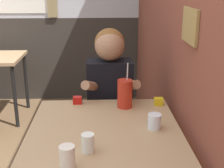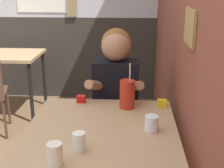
{
  "view_description": "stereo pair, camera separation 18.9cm",
  "coord_description": "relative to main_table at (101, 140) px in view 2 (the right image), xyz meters",
  "views": [
    {
      "loc": [
        0.72,
        -1.28,
        1.55
      ],
      "look_at": [
        0.79,
        0.51,
        0.96
      ],
      "focal_mm": 50.0,
      "sensor_mm": 36.0,
      "label": 1
    },
    {
      "loc": [
        0.91,
        -1.28,
        1.55
      ],
      "look_at": [
        0.79,
        0.51,
        0.96
      ],
      "focal_mm": 50.0,
      "sensor_mm": 36.0,
      "label": 2
    }
  ],
  "objects": [
    {
      "name": "glass_center",
      "position": [
        -0.09,
        -0.24,
        0.12
      ],
      "size": [
        0.06,
        0.06,
        0.1
      ],
      "color": "silver",
      "rests_on": "main_table"
    },
    {
      "name": "brick_wall_right",
      "position": [
        0.51,
        1.07,
        0.67
      ],
      "size": [
        0.08,
        4.79,
        2.7
      ],
      "color": "brown",
      "rests_on": "ground_plane"
    },
    {
      "name": "condiment_ketchup",
      "position": [
        -0.18,
        0.41,
        0.09
      ],
      "size": [
        0.06,
        0.04,
        0.05
      ],
      "color": "#B7140F",
      "rests_on": "main_table"
    },
    {
      "name": "background_table",
      "position": [
        -1.24,
        1.88,
        -0.04
      ],
      "size": [
        0.66,
        0.63,
        0.74
      ],
      "color": "tan",
      "rests_on": "ground_plane"
    },
    {
      "name": "person_seated",
      "position": [
        0.05,
        0.64,
        -0.02
      ],
      "size": [
        0.42,
        0.41,
        1.23
      ],
      "color": "black",
      "rests_on": "ground_plane"
    },
    {
      "name": "glass_near_pitcher",
      "position": [
        0.29,
        0.01,
        0.11
      ],
      "size": [
        0.08,
        0.08,
        0.09
      ],
      "color": "silver",
      "rests_on": "main_table"
    },
    {
      "name": "glass_far_side",
      "position": [
        -0.17,
        -0.37,
        0.12
      ],
      "size": [
        0.07,
        0.07,
        0.11
      ],
      "color": "silver",
      "rests_on": "main_table"
    },
    {
      "name": "condiment_mustard",
      "position": [
        0.38,
        0.36,
        0.09
      ],
      "size": [
        0.06,
        0.04,
        0.05
      ],
      "color": "yellow",
      "rests_on": "main_table"
    },
    {
      "name": "main_table",
      "position": [
        0.0,
        0.0,
        0.0
      ],
      "size": [
        0.87,
        0.95,
        0.74
      ],
      "color": "tan",
      "rests_on": "ground_plane"
    },
    {
      "name": "cocktail_pitcher",
      "position": [
        0.14,
        0.34,
        0.16
      ],
      "size": [
        0.1,
        0.1,
        0.31
      ],
      "color": "#B22819",
      "rests_on": "main_table"
    }
  ]
}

